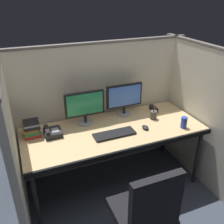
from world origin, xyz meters
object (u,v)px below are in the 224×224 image
at_px(soda_can, 184,122).
at_px(book_stack, 31,128).
at_px(desk_phone, 52,132).
at_px(keyboard_main, 114,134).
at_px(red_stapler, 154,109).
at_px(desk, 114,134).
at_px(monitor_right, 124,97).
at_px(computer_mouse, 145,127).
at_px(pen_cup, 153,115).
at_px(monitor_left, 85,106).

xyz_separation_m(soda_can, book_stack, (-1.52, 0.47, 0.01)).
distance_m(desk_phone, book_stack, 0.22).
height_order(soda_can, book_stack, book_stack).
relative_size(keyboard_main, desk_phone, 2.26).
xyz_separation_m(red_stapler, desk_phone, (-1.24, -0.09, 0.01)).
xyz_separation_m(desk, keyboard_main, (-0.04, -0.10, 0.06)).
bearing_deg(book_stack, monitor_right, 3.10).
distance_m(monitor_right, computer_mouse, 0.45).
bearing_deg(pen_cup, soda_can, -56.50).
height_order(keyboard_main, book_stack, book_stack).
xyz_separation_m(monitor_right, computer_mouse, (0.07, -0.40, -0.20)).
xyz_separation_m(red_stapler, book_stack, (-1.43, -0.00, 0.04)).
xyz_separation_m(monitor_right, soda_can, (0.46, -0.53, -0.15)).
height_order(desk, keyboard_main, keyboard_main).
distance_m(desk, red_stapler, 0.66).
bearing_deg(monitor_right, desk_phone, -170.17).
relative_size(monitor_right, computer_mouse, 4.48).
relative_size(monitor_right, pen_cup, 2.56).
bearing_deg(red_stapler, pen_cup, -121.97).
distance_m(monitor_left, book_stack, 0.59).
distance_m(desk, soda_can, 0.75).
xyz_separation_m(desk_phone, book_stack, (-0.19, 0.09, 0.04)).
bearing_deg(desk_phone, keyboard_main, -22.05).
height_order(computer_mouse, book_stack, book_stack).
bearing_deg(pen_cup, monitor_right, 138.70).
bearing_deg(book_stack, computer_mouse, -16.86).
bearing_deg(soda_can, monitor_right, 131.04).
xyz_separation_m(keyboard_main, computer_mouse, (0.35, -0.01, 0.01)).
relative_size(soda_can, red_stapler, 0.81).
relative_size(monitor_left, keyboard_main, 1.00).
height_order(keyboard_main, computer_mouse, computer_mouse).
bearing_deg(soda_can, book_stack, 162.82).
bearing_deg(monitor_left, desk_phone, -164.18).
bearing_deg(red_stapler, monitor_right, 171.50).
bearing_deg(book_stack, keyboard_main, -23.05).
xyz_separation_m(keyboard_main, book_stack, (-0.77, 0.33, 0.06)).
bearing_deg(computer_mouse, desk_phone, 165.15).
relative_size(desk, computer_mouse, 19.79).
distance_m(desk, monitor_right, 0.46).
xyz_separation_m(desk, soda_can, (0.70, -0.24, 0.11)).
distance_m(keyboard_main, desk_phone, 0.63).
bearing_deg(keyboard_main, pen_cup, 15.91).
bearing_deg(desk_phone, monitor_left, 15.82).
xyz_separation_m(monitor_right, red_stapler, (0.37, -0.06, -0.19)).
xyz_separation_m(monitor_left, soda_can, (0.94, -0.48, -0.15)).
bearing_deg(red_stapler, desk_phone, -175.62).
relative_size(pen_cup, red_stapler, 1.12).
relative_size(desk_phone, book_stack, 0.83).
xyz_separation_m(monitor_right, book_stack, (-1.06, -0.06, -0.15)).
relative_size(computer_mouse, red_stapler, 0.64).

